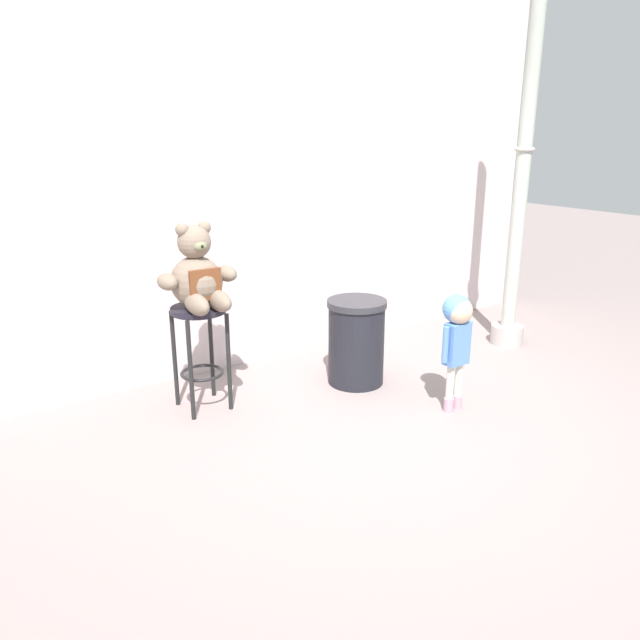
{
  "coord_description": "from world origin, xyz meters",
  "views": [
    {
      "loc": [
        -2.48,
        -2.74,
        1.98
      ],
      "look_at": [
        -0.09,
        0.72,
        0.66
      ],
      "focal_mm": 34.38,
      "sensor_mm": 36.0,
      "label": 1
    }
  ],
  "objects_px": {
    "trash_bin": "(356,342)",
    "lamppost": "(519,211)",
    "bar_stool_with_teddy": "(200,336)",
    "teddy_bear": "(198,277)",
    "child_walking": "(457,328)"
  },
  "relations": [
    {
      "from": "trash_bin",
      "to": "lamppost",
      "type": "distance_m",
      "value": 1.99
    },
    {
      "from": "bar_stool_with_teddy",
      "to": "teddy_bear",
      "type": "distance_m",
      "value": 0.44
    },
    {
      "from": "bar_stool_with_teddy",
      "to": "lamppost",
      "type": "bearing_deg",
      "value": -6.67
    },
    {
      "from": "bar_stool_with_teddy",
      "to": "child_walking",
      "type": "distance_m",
      "value": 1.83
    },
    {
      "from": "bar_stool_with_teddy",
      "to": "child_walking",
      "type": "bearing_deg",
      "value": -35.85
    },
    {
      "from": "bar_stool_with_teddy",
      "to": "lamppost",
      "type": "relative_size",
      "value": 0.25
    },
    {
      "from": "teddy_bear",
      "to": "trash_bin",
      "type": "relative_size",
      "value": 0.87
    },
    {
      "from": "teddy_bear",
      "to": "child_walking",
      "type": "bearing_deg",
      "value": -35.11
    },
    {
      "from": "child_walking",
      "to": "lamppost",
      "type": "bearing_deg",
      "value": -168.14
    },
    {
      "from": "bar_stool_with_teddy",
      "to": "child_walking",
      "type": "relative_size",
      "value": 0.89
    },
    {
      "from": "teddy_bear",
      "to": "child_walking",
      "type": "distance_m",
      "value": 1.85
    },
    {
      "from": "child_walking",
      "to": "trash_bin",
      "type": "relative_size",
      "value": 1.26
    },
    {
      "from": "child_walking",
      "to": "trash_bin",
      "type": "xyz_separation_m",
      "value": [
        -0.27,
        0.8,
        -0.28
      ]
    },
    {
      "from": "bar_stool_with_teddy",
      "to": "trash_bin",
      "type": "height_order",
      "value": "bar_stool_with_teddy"
    },
    {
      "from": "bar_stool_with_teddy",
      "to": "teddy_bear",
      "type": "xyz_separation_m",
      "value": [
        0.0,
        -0.03,
        0.44
      ]
    }
  ]
}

